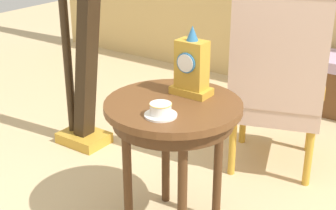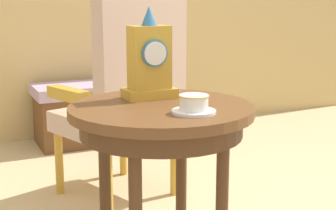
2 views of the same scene
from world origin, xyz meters
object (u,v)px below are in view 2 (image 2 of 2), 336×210
(armchair, at_px, (127,89))
(teacup_left, at_px, (194,105))
(side_table, at_px, (161,129))
(window_bench, at_px, (103,111))
(mantel_clock, at_px, (149,62))

(armchair, bearing_deg, teacup_left, -97.45)
(side_table, relative_size, window_bench, 0.69)
(armchair, bearing_deg, window_bench, 79.18)
(side_table, xyz_separation_m, teacup_left, (0.04, -0.16, 0.11))
(window_bench, bearing_deg, armchair, -100.82)
(mantel_clock, relative_size, armchair, 0.29)
(side_table, xyz_separation_m, mantel_clock, (0.01, 0.13, 0.22))
(mantel_clock, bearing_deg, armchair, 76.82)
(teacup_left, distance_m, window_bench, 2.19)
(armchair, bearing_deg, side_table, -101.97)
(armchair, bearing_deg, mantel_clock, -103.18)
(side_table, relative_size, teacup_left, 4.72)
(teacup_left, height_order, armchair, armchair)
(side_table, relative_size, mantel_clock, 2.02)
(teacup_left, relative_size, mantel_clock, 0.43)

